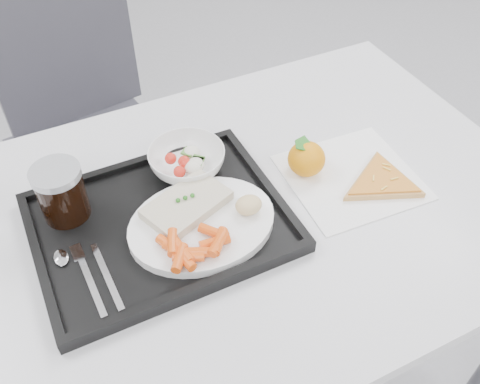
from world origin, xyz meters
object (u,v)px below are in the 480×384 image
Objects in this scene: table at (235,231)px; chair at (85,117)px; tray at (161,224)px; pizza_slice at (382,181)px; tangerine at (306,159)px; salad_bowl at (187,160)px; cola_glass at (61,192)px; dinner_plate at (202,224)px.

table is 0.73m from chair.
tray reaches higher than pizza_slice.
tangerine is (0.17, 0.03, 0.10)m from table.
salad_bowl is 1.41× the size of cola_glass.
chair is (-0.15, 0.70, -0.15)m from table.
tangerine reaches higher than salad_bowl.
cola_glass is 0.53× the size of pizza_slice.
table is 7.89× the size of salad_bowl.
chair is at bearing 90.76° from tray.
chair is 0.79m from tangerine.
cola_glass reaches higher than table.
cola_glass is at bearing -103.10° from chair.
tangerine is (0.32, 0.01, 0.03)m from tray.
tray is at bearing 168.29° from pizza_slice.
salad_bowl is (0.11, -0.57, 0.25)m from chair.
pizza_slice is (0.29, -0.07, 0.08)m from table.
tray is at bearing -89.24° from chair.
table is at bearing -70.96° from salad_bowl.
pizza_slice is at bearing -60.32° from chair.
tangerine is (0.33, -0.67, 0.25)m from chair.
chair reaches higher than tangerine.
tangerine is (0.25, 0.06, 0.01)m from dinner_plate.
table is 11.11× the size of cola_glass.
cola_glass is at bearing 169.65° from tangerine.
dinner_plate reaches higher than table.
pizza_slice is at bearing -17.77° from cola_glass.
chair is at bearing 95.67° from dinner_plate.
tray is at bearing -33.24° from cola_glass.
pizza_slice is (0.44, -0.77, 0.22)m from chair.
table is 0.12m from dinner_plate.
chair is 0.77m from dinner_plate.
tray is 0.19m from cola_glass.
chair is 2.07× the size of tray.
chair is 0.72m from tray.
cola_glass reaches higher than salad_bowl.
cola_glass is (-0.29, 0.11, 0.14)m from table.
chair is 6.11× the size of salad_bowl.
salad_bowl is at bearing 149.20° from pizza_slice.
cola_glass is at bearing 162.23° from pizza_slice.
cola_glass is 1.17× the size of tangerine.
salad_bowl is 0.25m from cola_glass.
tray is (0.01, -0.68, 0.22)m from chair.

